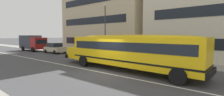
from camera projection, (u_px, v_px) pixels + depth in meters
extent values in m
plane|color=#424244|center=(104.00, 73.00, 11.59)|extent=(400.00, 400.00, 0.00)
cube|color=gray|center=(149.00, 60.00, 17.45)|extent=(120.00, 3.00, 0.01)
cube|color=silver|center=(104.00, 73.00, 11.59)|extent=(110.00, 0.16, 0.01)
cube|color=yellow|center=(129.00, 51.00, 12.22)|extent=(10.88, 2.86, 2.16)
cube|color=yellow|center=(80.00, 52.00, 16.30)|extent=(1.65, 2.12, 1.08)
cube|color=black|center=(76.00, 55.00, 16.84)|extent=(0.29, 2.46, 0.35)
cube|color=black|center=(211.00, 73.00, 8.71)|extent=(0.29, 2.46, 0.35)
cube|color=black|center=(130.00, 46.00, 12.19)|extent=(10.24, 2.87, 0.63)
cube|color=black|center=(129.00, 59.00, 12.27)|extent=(10.91, 2.89, 0.12)
ellipsoid|color=yellow|center=(130.00, 37.00, 12.14)|extent=(10.45, 2.64, 0.35)
cylinder|color=red|center=(109.00, 49.00, 15.54)|extent=(0.45, 0.45, 0.03)
cylinder|color=black|center=(84.00, 61.00, 14.06)|extent=(0.99, 0.31, 0.98)
cylinder|color=black|center=(103.00, 58.00, 15.91)|extent=(0.99, 0.31, 0.98)
cylinder|color=black|center=(178.00, 76.00, 8.70)|extent=(0.99, 0.31, 0.98)
cylinder|color=black|center=(190.00, 69.00, 10.55)|extent=(0.99, 0.31, 0.98)
cube|color=#C1B28E|center=(55.00, 49.00, 24.76)|extent=(3.90, 1.70, 0.70)
cube|color=black|center=(54.00, 45.00, 24.81)|extent=(2.20, 1.56, 0.64)
cylinder|color=black|center=(65.00, 51.00, 24.64)|extent=(0.60, 0.18, 0.60)
cylinder|color=black|center=(55.00, 52.00, 23.32)|extent=(0.60, 0.18, 0.60)
cylinder|color=black|center=(55.00, 50.00, 26.26)|extent=(0.60, 0.18, 0.60)
cylinder|color=black|center=(46.00, 51.00, 24.94)|extent=(0.60, 0.18, 0.60)
cube|color=maroon|center=(39.00, 43.00, 27.55)|extent=(1.89, 2.27, 2.00)
cube|color=black|center=(42.00, 42.00, 26.98)|extent=(0.11, 1.85, 0.70)
cube|color=#333842|center=(30.00, 42.00, 29.32)|extent=(4.28, 2.36, 2.40)
cylinder|color=black|center=(45.00, 49.00, 28.51)|extent=(0.85, 0.29, 0.84)
cylinder|color=black|center=(33.00, 49.00, 26.75)|extent=(0.85, 0.29, 0.84)
cylinder|color=black|center=(35.00, 48.00, 30.63)|extent=(0.85, 0.29, 0.84)
cylinder|color=black|center=(23.00, 48.00, 28.87)|extent=(0.85, 0.29, 0.84)
cylinder|color=#38383D|center=(105.00, 32.00, 20.32)|extent=(0.14, 0.14, 6.50)
ellipsoid|color=silver|center=(105.00, 5.00, 20.06)|extent=(0.44, 0.44, 0.30)
cube|color=black|center=(91.00, 41.00, 25.15)|extent=(13.27, 0.04, 1.10)
cube|color=black|center=(91.00, 21.00, 24.90)|extent=(13.27, 0.04, 1.10)
cube|color=black|center=(91.00, 0.00, 24.66)|extent=(13.27, 0.04, 1.10)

